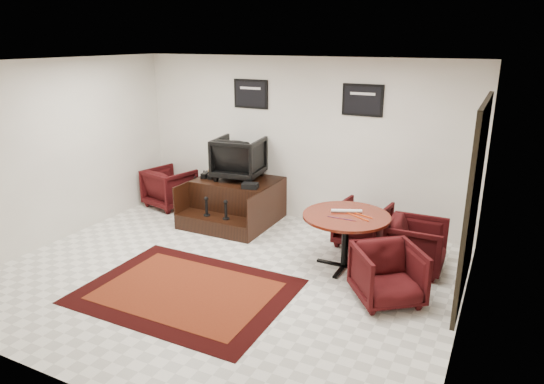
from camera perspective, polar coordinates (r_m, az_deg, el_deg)
The scene contains 16 objects.
ground at distance 6.72m, azimuth -5.75°, elevation -9.68°, with size 6.00×6.00×0.00m, color white.
room_shell at distance 6.01m, azimuth -2.34°, elevation 5.24°, with size 6.02×5.02×2.81m.
area_rug at distance 6.38m, azimuth -10.02°, elevation -11.41°, with size 2.58×1.93×0.01m.
shine_podium at distance 8.52m, azimuth -4.29°, elevation -1.17°, with size 1.41×1.46×0.73m.
shine_chair at distance 8.42m, azimuth -3.91°, elevation 4.25°, with size 0.79×0.74×0.81m, color black.
shoes_pair at distance 8.61m, azimuth -7.42°, elevation 1.99°, with size 0.24×0.27×0.09m.
polish_kit at distance 7.93m, azimuth -2.60°, elevation 0.74°, with size 0.26×0.18×0.09m, color black.
umbrella_black at distance 8.81m, azimuth -9.56°, elevation -0.33°, with size 0.29×0.11×0.79m, color black, non-canonical shape.
umbrella_hooked at distance 8.95m, azimuth -8.57°, elevation 0.20°, with size 0.32×0.12×0.85m, color black, non-canonical shape.
armchair_side at distance 9.40m, azimuth -11.93°, elevation 0.74°, with size 0.79×0.74×0.81m, color black.
meeting_table at distance 6.71m, azimuth 8.71°, elevation -3.41°, with size 1.19×1.19×0.78m.
table_chair_back at distance 7.61m, azimuth 10.63°, elevation -3.47°, with size 0.73×0.68×0.75m, color black.
table_chair_window at distance 6.98m, azimuth 16.64°, elevation -5.76°, with size 0.76×0.71×0.78m, color black.
table_chair_corner at distance 6.08m, azimuth 13.47°, elevation -9.12°, with size 0.75×0.70×0.77m, color black.
paper_roll at distance 6.75m, azimuth 8.76°, elevation -2.22°, with size 0.05×0.05×0.42m, color silver.
table_clutter at distance 6.64m, azimuth 9.60°, elevation -2.78°, with size 0.56×0.36×0.01m.
Camera 1 is at (3.23, -5.03, 3.07)m, focal length 32.00 mm.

